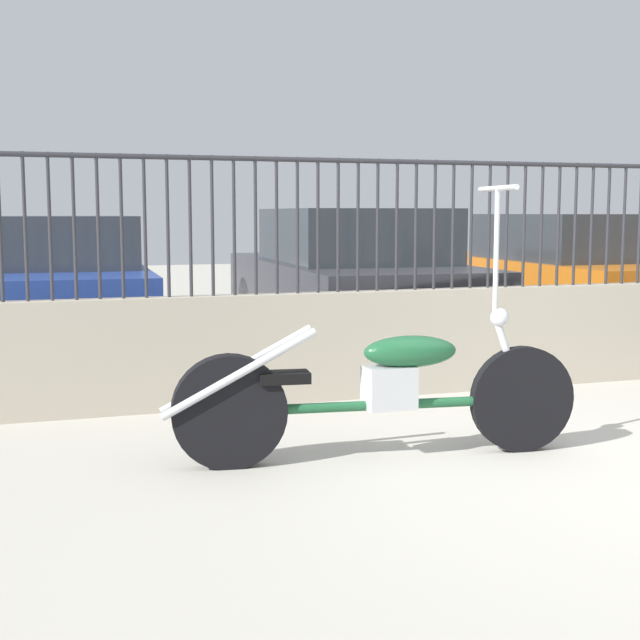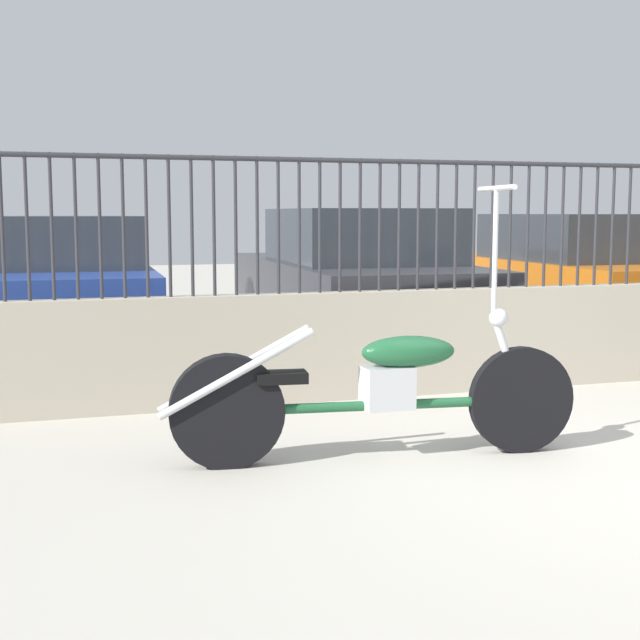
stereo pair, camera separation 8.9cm
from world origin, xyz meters
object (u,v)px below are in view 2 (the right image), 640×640
object	(u,v)px
car_dark_grey	(355,278)
car_orange	(570,273)
motorcycle_green	(359,391)
car_blue	(57,285)

from	to	relation	value
car_dark_grey	car_orange	world-z (taller)	car_dark_grey
motorcycle_green	car_orange	xyz separation A→B (m)	(4.26, 4.45, 0.29)
car_orange	motorcycle_green	bearing A→B (deg)	138.21
motorcycle_green	car_orange	distance (m)	6.16
motorcycle_green	car_orange	size ratio (longest dim) A/B	0.54
car_blue	car_dark_grey	size ratio (longest dim) A/B	1.00
motorcycle_green	car_dark_grey	size ratio (longest dim) A/B	0.54
motorcycle_green	car_blue	bearing A→B (deg)	115.83
car_dark_grey	motorcycle_green	bearing A→B (deg)	162.90
motorcycle_green	car_dark_grey	world-z (taller)	motorcycle_green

